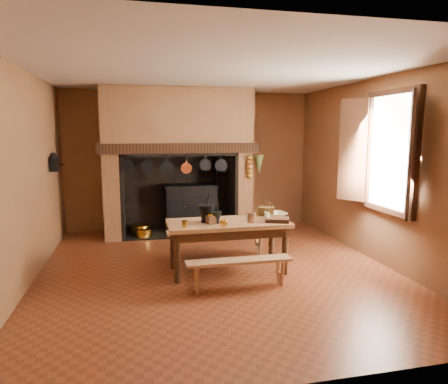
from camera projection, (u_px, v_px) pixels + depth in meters
name	position (u px, v px, depth m)	size (l,w,h in m)	color
floor	(217.00, 270.00, 5.80)	(5.50, 5.50, 0.00)	brown
ceiling	(216.00, 71.00, 5.38)	(5.50, 5.50, 0.00)	silver
back_wall	(190.00, 160.00, 8.24)	(5.00, 0.02, 2.80)	brown
wall_left	(24.00, 179.00, 5.06)	(0.02, 5.50, 2.80)	brown
wall_right	(376.00, 170.00, 6.12)	(0.02, 5.50, 2.80)	brown
wall_front	(291.00, 213.00, 2.94)	(5.00, 0.02, 2.80)	brown
chimney_breast	(178.00, 141.00, 7.69)	(2.95, 0.96, 2.80)	brown
iron_range	(191.00, 207.00, 8.08)	(1.12, 0.55, 1.60)	black
hearth_pans	(141.00, 231.00, 7.70)	(0.51, 0.62, 0.20)	gold
hanging_pans	(179.00, 167.00, 7.27)	(1.92, 0.29, 0.27)	black
onion_string	(250.00, 167.00, 7.54)	(0.12, 0.10, 0.46)	#995C1C
herb_bunch	(259.00, 164.00, 7.57)	(0.20, 0.20, 0.35)	#535C2B
window	(384.00, 152.00, 5.66)	(0.39, 1.75, 1.76)	white
wall_coffee_mill	(54.00, 161.00, 6.55)	(0.23, 0.16, 0.31)	black
work_table	(228.00, 229.00, 5.65)	(1.70, 0.75, 0.74)	#AB7C4E
bench_front	(239.00, 267.00, 5.08)	(1.36, 0.24, 0.38)	#AB7C4E
bench_back	(219.00, 237.00, 6.32)	(1.63, 0.28, 0.46)	#AB7C4E
mortar_large	(206.00, 212.00, 5.56)	(0.24, 0.24, 0.42)	black
mortar_small	(216.00, 217.00, 5.50)	(0.16, 0.16, 0.28)	black
coffee_grinder	(211.00, 219.00, 5.47)	(0.17, 0.14, 0.18)	#3C1E13
brass_mug_a	(185.00, 224.00, 5.27)	(0.08, 0.08, 0.09)	gold
brass_mug_b	(254.00, 214.00, 5.87)	(0.08, 0.08, 0.10)	gold
mixing_bowl	(276.00, 215.00, 5.88)	(0.31, 0.31, 0.08)	beige
stoneware_crock	(252.00, 218.00, 5.54)	(0.11, 0.11, 0.14)	brown
glass_jar	(267.00, 217.00, 5.63)	(0.07, 0.07, 0.12)	beige
wicker_basket	(266.00, 211.00, 6.03)	(0.27, 0.24, 0.22)	#4A3316
wooden_tray	(277.00, 220.00, 5.60)	(0.32, 0.23, 0.06)	#3C1E13
brass_cup	(224.00, 223.00, 5.31)	(0.11, 0.11, 0.09)	gold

